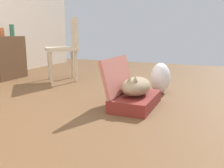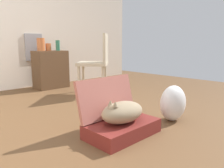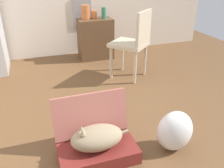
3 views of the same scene
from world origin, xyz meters
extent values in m
plane|color=brown|center=(0.00, 0.00, 0.00)|extent=(7.68, 7.68, 0.00)
cube|color=gray|center=(0.76, 2.19, 0.75)|extent=(0.33, 0.02, 0.50)
cube|color=maroon|center=(0.24, -0.59, 0.06)|extent=(0.66, 0.38, 0.13)
cube|color=#B26356|center=(0.24, -0.38, 0.32)|extent=(0.66, 0.13, 0.38)
ellipsoid|color=#998466|center=(0.24, -0.59, 0.22)|extent=(0.44, 0.28, 0.18)
sphere|color=#998466|center=(0.12, -0.59, 0.26)|extent=(0.11, 0.11, 0.11)
cone|color=#998466|center=(0.12, -0.62, 0.32)|extent=(0.05, 0.05, 0.05)
cone|color=#998466|center=(0.12, -0.56, 0.32)|extent=(0.05, 0.05, 0.05)
cylinder|color=#998466|center=(0.44, -0.55, 0.17)|extent=(0.20, 0.03, 0.07)
ellipsoid|color=white|center=(0.92, -0.69, 0.19)|extent=(0.33, 0.24, 0.38)
cube|color=brown|center=(0.90, 1.85, 0.34)|extent=(0.58, 0.36, 0.69)
cylinder|color=#CC6B38|center=(0.76, 1.89, 0.80)|extent=(0.14, 0.14, 0.23)
cylinder|color=#2D7051|center=(1.04, 1.81, 0.78)|extent=(0.07, 0.07, 0.19)
cylinder|color=#CC6B38|center=(0.90, 1.89, 0.75)|extent=(0.10, 0.10, 0.13)
cylinder|color=beige|center=(1.14, 1.18, 0.24)|extent=(0.04, 0.04, 0.47)
cylinder|color=beige|center=(0.88, 0.94, 0.24)|extent=(0.04, 0.04, 0.47)
cylinder|color=beige|center=(1.39, 0.89, 0.24)|extent=(0.04, 0.04, 0.47)
cylinder|color=beige|center=(1.13, 0.66, 0.24)|extent=(0.04, 0.04, 0.47)
cube|color=beige|center=(1.14, 0.92, 0.50)|extent=(0.64, 0.64, 0.05)
cube|color=beige|center=(1.28, 0.76, 0.75)|extent=(0.34, 0.31, 0.45)
camera|label=1|loc=(-2.10, -1.32, 0.77)|focal=39.39mm
camera|label=2|loc=(-1.15, -1.88, 0.82)|focal=35.70mm
camera|label=3|loc=(-0.15, -2.13, 1.50)|focal=38.61mm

